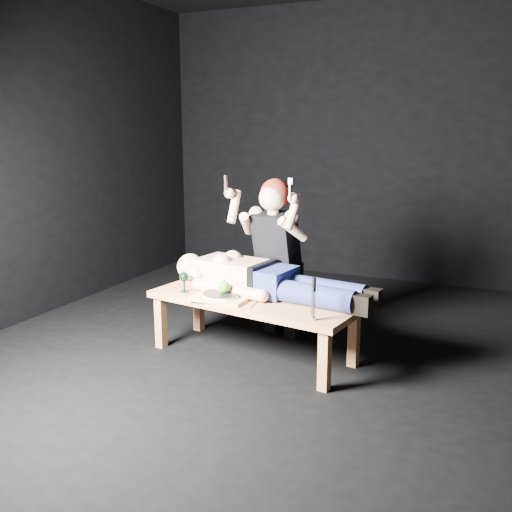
# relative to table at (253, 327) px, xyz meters

# --- Properties ---
(ground) EXTENTS (5.00, 5.00, 0.00)m
(ground) POSITION_rel_table_xyz_m (0.34, 0.17, -0.23)
(ground) COLOR black
(ground) RESTS_ON ground
(back_wall) EXTENTS (5.00, 0.00, 5.00)m
(back_wall) POSITION_rel_table_xyz_m (0.34, 2.67, 1.27)
(back_wall) COLOR black
(back_wall) RESTS_ON ground
(table) EXTENTS (1.62, 0.81, 0.45)m
(table) POSITION_rel_table_xyz_m (0.00, 0.00, 0.00)
(table) COLOR #C97E46
(table) RESTS_ON ground
(lying_man) EXTENTS (1.67, 0.74, 0.28)m
(lying_man) POSITION_rel_table_xyz_m (0.07, 0.13, 0.36)
(lying_man) COLOR #EFB497
(lying_man) RESTS_ON table
(kneeling_woman) EXTENTS (0.85, 0.91, 1.32)m
(kneeling_woman) POSITION_rel_table_xyz_m (0.03, 0.50, 0.43)
(kneeling_woman) COLOR black
(kneeling_woman) RESTS_ON ground
(serving_tray) EXTENTS (0.41, 0.30, 0.02)m
(serving_tray) POSITION_rel_table_xyz_m (-0.20, -0.12, 0.24)
(serving_tray) COLOR tan
(serving_tray) RESTS_ON table
(plate) EXTENTS (0.27, 0.27, 0.02)m
(plate) POSITION_rel_table_xyz_m (-0.20, -0.12, 0.26)
(plate) COLOR white
(plate) RESTS_ON serving_tray
(apple) EXTENTS (0.09, 0.09, 0.09)m
(apple) POSITION_rel_table_xyz_m (-0.18, -0.11, 0.31)
(apple) COLOR #3B8F1F
(apple) RESTS_ON plate
(goblet) EXTENTS (0.08, 0.08, 0.15)m
(goblet) POSITION_rel_table_xyz_m (-0.54, -0.07, 0.30)
(goblet) COLOR black
(goblet) RESTS_ON table
(fork_flat) EXTENTS (0.06, 0.16, 0.01)m
(fork_flat) POSITION_rel_table_xyz_m (-0.34, -0.11, 0.23)
(fork_flat) COLOR #B2B2B7
(fork_flat) RESTS_ON table
(knife_flat) EXTENTS (0.03, 0.16, 0.01)m
(knife_flat) POSITION_rel_table_xyz_m (0.07, -0.17, 0.23)
(knife_flat) COLOR #B2B2B7
(knife_flat) RESTS_ON table
(spoon_flat) EXTENTS (0.12, 0.13, 0.01)m
(spoon_flat) POSITION_rel_table_xyz_m (-0.04, -0.12, 0.23)
(spoon_flat) COLOR #B2B2B7
(spoon_flat) RESTS_ON table
(carving_knife) EXTENTS (0.04, 0.05, 0.28)m
(carving_knife) POSITION_rel_table_xyz_m (0.56, -0.30, 0.37)
(carving_knife) COLOR #B2B2B7
(carving_knife) RESTS_ON table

